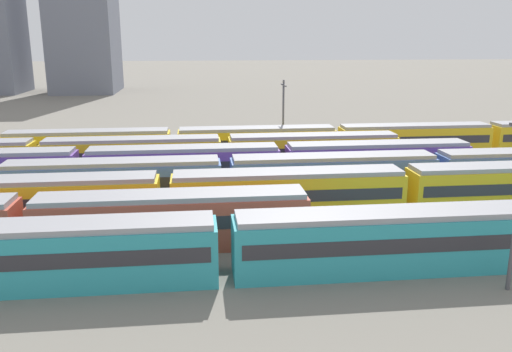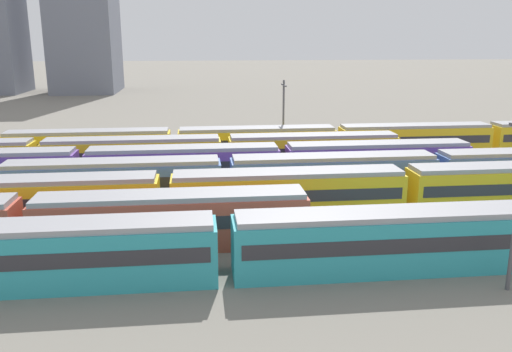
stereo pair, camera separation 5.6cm
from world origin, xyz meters
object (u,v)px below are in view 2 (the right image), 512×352
object	(u,v)px
train_track_2	(405,190)
catenary_pole_1	(283,113)
train_track_0	(383,241)
train_track_3	(226,178)
train_track_4	(82,168)
train_track_6	(337,141)
train_track_5	(133,155)

from	to	relation	value
train_track_2	catenary_pole_1	bearing A→B (deg)	104.20
train_track_0	train_track_2	size ratio (longest dim) A/B	0.83
catenary_pole_1	train_track_2	bearing A→B (deg)	-75.80
train_track_3	catenary_pole_1	distance (m)	20.37
train_track_4	train_track_2	bearing A→B (deg)	-20.99
train_track_0	train_track_6	size ratio (longest dim) A/B	0.83
train_track_5	train_track_2	bearing A→B (deg)	-34.19
train_track_0	train_track_2	world-z (taller)	same
train_track_3	train_track_4	xyz separation A→B (m)	(-13.11, 5.20, 0.00)
train_track_6	train_track_3	bearing A→B (deg)	-131.78
train_track_3	train_track_6	bearing A→B (deg)	48.22
train_track_3	train_track_6	size ratio (longest dim) A/B	0.66
train_track_3	train_track_4	bearing A→B (deg)	158.37
train_track_2	train_track_6	bearing A→B (deg)	90.14
train_track_5	catenary_pole_1	size ratio (longest dim) A/B	6.31
train_track_3	train_track_6	distance (m)	20.92
train_track_4	train_track_5	xyz separation A→B (m)	(4.14, 5.20, -0.00)
train_track_2	catenary_pole_1	distance (m)	24.62
train_track_5	train_track_6	bearing A→B (deg)	12.79
train_track_0	catenary_pole_1	distance (m)	34.22
train_track_0	catenary_pole_1	xyz separation A→B (m)	(-0.50, 34.08, 3.05)
train_track_6	catenary_pole_1	size ratio (longest dim) A/B	12.72
train_track_0	catenary_pole_1	bearing A→B (deg)	90.83
train_track_3	train_track_5	xyz separation A→B (m)	(-8.97, 10.40, -0.00)
train_track_6	train_track_2	bearing A→B (deg)	-89.86
train_track_4	catenary_pole_1	bearing A→B (deg)	32.18
train_track_2	train_track_4	size ratio (longest dim) A/B	1.51
train_track_2	train_track_6	xyz separation A→B (m)	(-0.05, 20.80, 0.00)
train_track_5	train_track_6	world-z (taller)	same
train_track_5	catenary_pole_1	xyz separation A→B (m)	(16.97, 8.08, 3.05)
train_track_6	catenary_pole_1	distance (m)	7.27
train_track_0	catenary_pole_1	size ratio (longest dim) A/B	10.58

